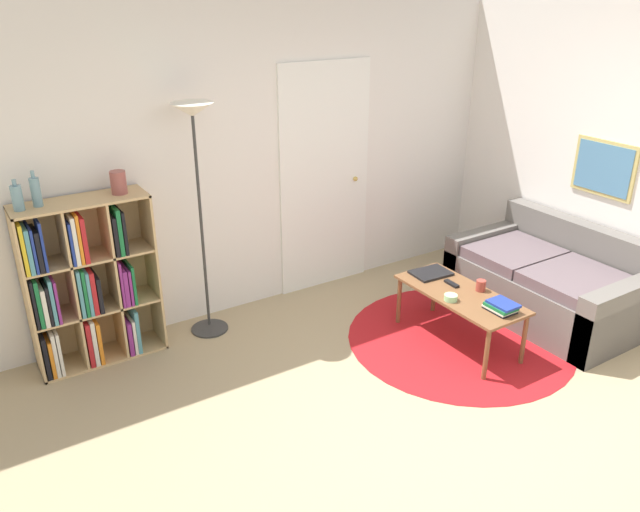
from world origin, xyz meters
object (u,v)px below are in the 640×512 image
(laptop, at_px, (431,273))
(bottle_middle, at_px, (36,192))
(coffee_table, at_px, (460,298))
(cup, at_px, (481,286))
(couch, at_px, (550,283))
(bottle_left, at_px, (17,198))
(floor_lamp, at_px, (195,147))
(bowl, at_px, (451,298))
(vase_on_shelf, at_px, (118,182))
(bookshelf, at_px, (85,285))

(laptop, xyz_separation_m, bottle_middle, (-2.78, 0.96, 0.93))
(coffee_table, height_order, cup, cup)
(couch, relative_size, laptop, 4.76)
(cup, bearing_deg, bottle_left, 155.58)
(floor_lamp, height_order, bowl, floor_lamp)
(cup, bearing_deg, bowl, 179.52)
(bottle_middle, height_order, vase_on_shelf, bottle_middle)
(bottle_left, xyz_separation_m, bottle_middle, (0.12, 0.02, 0.01))
(couch, bearing_deg, floor_lamp, 153.69)
(bottle_left, bearing_deg, bowl, -26.84)
(floor_lamp, relative_size, bottle_left, 8.76)
(floor_lamp, relative_size, laptop, 5.71)
(cup, xyz_separation_m, bottle_middle, (-2.91, 1.40, 0.90))
(bowl, xyz_separation_m, vase_on_shelf, (-2.04, 1.38, 0.90))
(bottle_middle, bearing_deg, bottle_left, -169.24)
(laptop, bearing_deg, vase_on_shelf, 157.15)
(bowl, relative_size, bottle_left, 0.47)
(bottle_left, bearing_deg, bottle_middle, 10.76)
(coffee_table, height_order, bottle_left, bottle_left)
(bowl, xyz_separation_m, bottle_left, (-2.72, 1.37, 0.90))
(bookshelf, relative_size, couch, 0.81)
(bowl, relative_size, vase_on_shelf, 0.61)
(laptop, distance_m, vase_on_shelf, 2.59)
(bowl, relative_size, bottle_middle, 0.41)
(bottle_middle, bearing_deg, laptop, -18.96)
(bottle_left, bearing_deg, bookshelf, 1.37)
(bookshelf, distance_m, bottle_middle, 0.79)
(couch, distance_m, bowl, 1.21)
(bookshelf, relative_size, laptop, 3.88)
(couch, distance_m, bottle_middle, 4.19)
(laptop, height_order, cup, cup)
(bottle_left, bearing_deg, coffee_table, -24.68)
(coffee_table, relative_size, vase_on_shelf, 6.45)
(bottle_middle, bearing_deg, floor_lamp, -4.12)
(laptop, height_order, bottle_left, bottle_left)
(laptop, xyz_separation_m, bowl, (-0.19, -0.44, 0.01))
(floor_lamp, bearing_deg, bottle_middle, 175.88)
(coffee_table, distance_m, cup, 0.19)
(couch, xyz_separation_m, bottle_left, (-3.92, 1.37, 1.09))
(bookshelf, bearing_deg, coffee_table, -27.61)
(floor_lamp, height_order, vase_on_shelf, floor_lamp)
(bottle_middle, bearing_deg, bookshelf, -4.20)
(couch, relative_size, bottle_middle, 6.30)
(laptop, bearing_deg, bookshelf, 159.91)
(floor_lamp, height_order, couch, floor_lamp)
(couch, xyz_separation_m, cup, (-0.88, -0.00, 0.21))
(bookshelf, relative_size, cup, 14.34)
(bottle_middle, relative_size, vase_on_shelf, 1.50)
(laptop, xyz_separation_m, vase_on_shelf, (-2.23, 0.94, 0.91))
(bowl, xyz_separation_m, cup, (0.32, -0.00, 0.02))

